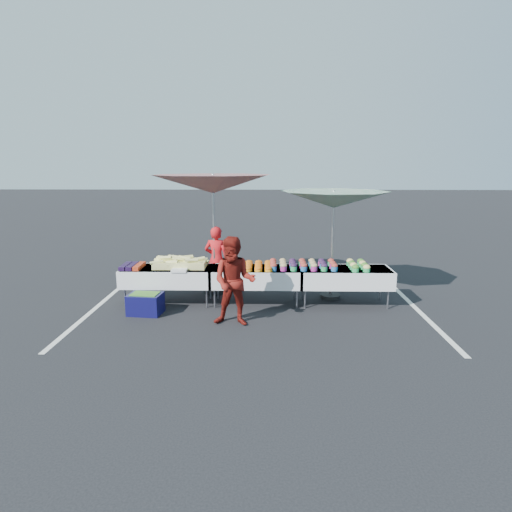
{
  "coord_description": "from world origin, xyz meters",
  "views": [
    {
      "loc": [
        0.18,
        -8.43,
        2.82
      ],
      "look_at": [
        0.0,
        0.0,
        1.0
      ],
      "focal_mm": 30.0,
      "sensor_mm": 36.0,
      "label": 1
    }
  ],
  "objects_px": {
    "customer": "(234,282)",
    "vendor": "(217,260)",
    "umbrella_left": "(213,185)",
    "umbrella_right": "(334,200)",
    "table_left": "(168,275)",
    "table_right": "(345,276)",
    "storage_bin": "(145,303)",
    "table_center": "(256,276)"
  },
  "relations": [
    {
      "from": "table_left",
      "to": "table_center",
      "type": "height_order",
      "value": "same"
    },
    {
      "from": "table_right",
      "to": "umbrella_right",
      "type": "bearing_deg",
      "value": 117.9
    },
    {
      "from": "table_left",
      "to": "customer",
      "type": "bearing_deg",
      "value": -39.65
    },
    {
      "from": "table_left",
      "to": "storage_bin",
      "type": "xyz_separation_m",
      "value": [
        -0.3,
        -0.67,
        -0.37
      ]
    },
    {
      "from": "umbrella_left",
      "to": "storage_bin",
      "type": "bearing_deg",
      "value": -129.85
    },
    {
      "from": "umbrella_left",
      "to": "umbrella_right",
      "type": "distance_m",
      "value": 2.56
    },
    {
      "from": "vendor",
      "to": "umbrella_right",
      "type": "relative_size",
      "value": 0.55
    },
    {
      "from": "table_left",
      "to": "storage_bin",
      "type": "height_order",
      "value": "table_left"
    },
    {
      "from": "umbrella_left",
      "to": "umbrella_right",
      "type": "xyz_separation_m",
      "value": [
        2.52,
        -0.33,
        -0.29
      ]
    },
    {
      "from": "table_left",
      "to": "customer",
      "type": "xyz_separation_m",
      "value": [
        1.45,
        -1.2,
        0.21
      ]
    },
    {
      "from": "storage_bin",
      "to": "vendor",
      "type": "bearing_deg",
      "value": 56.89
    },
    {
      "from": "table_right",
      "to": "vendor",
      "type": "bearing_deg",
      "value": 163.58
    },
    {
      "from": "table_right",
      "to": "storage_bin",
      "type": "xyz_separation_m",
      "value": [
        -3.9,
        -0.67,
        -0.37
      ]
    },
    {
      "from": "table_left",
      "to": "table_right",
      "type": "bearing_deg",
      "value": 0.0
    },
    {
      "from": "table_center",
      "to": "table_left",
      "type": "bearing_deg",
      "value": 180.0
    },
    {
      "from": "table_center",
      "to": "umbrella_right",
      "type": "distance_m",
      "value": 2.22
    },
    {
      "from": "table_center",
      "to": "table_right",
      "type": "bearing_deg",
      "value": 0.0
    },
    {
      "from": "storage_bin",
      "to": "customer",
      "type": "bearing_deg",
      "value": -10.22
    },
    {
      "from": "vendor",
      "to": "umbrella_right",
      "type": "distance_m",
      "value": 2.85
    },
    {
      "from": "table_left",
      "to": "umbrella_right",
      "type": "bearing_deg",
      "value": 6.73
    },
    {
      "from": "vendor",
      "to": "umbrella_right",
      "type": "bearing_deg",
      "value": -177.8
    },
    {
      "from": "storage_bin",
      "to": "umbrella_left",
      "type": "bearing_deg",
      "value": 56.58
    },
    {
      "from": "customer",
      "to": "umbrella_left",
      "type": "xyz_separation_m",
      "value": [
        -0.58,
        1.93,
        1.58
      ]
    },
    {
      "from": "vendor",
      "to": "umbrella_left",
      "type": "bearing_deg",
      "value": 69.75
    },
    {
      "from": "table_left",
      "to": "table_right",
      "type": "distance_m",
      "value": 3.6
    },
    {
      "from": "table_center",
      "to": "umbrella_right",
      "type": "relative_size",
      "value": 0.69
    },
    {
      "from": "table_left",
      "to": "customer",
      "type": "distance_m",
      "value": 1.89
    },
    {
      "from": "table_right",
      "to": "customer",
      "type": "xyz_separation_m",
      "value": [
        -2.15,
        -1.2,
        0.21
      ]
    },
    {
      "from": "umbrella_left",
      "to": "table_center",
      "type": "bearing_deg",
      "value": -38.17
    },
    {
      "from": "umbrella_right",
      "to": "vendor",
      "type": "bearing_deg",
      "value": 170.99
    },
    {
      "from": "vendor",
      "to": "umbrella_left",
      "type": "xyz_separation_m",
      "value": [
        -0.04,
        -0.06,
        1.64
      ]
    },
    {
      "from": "table_right",
      "to": "umbrella_right",
      "type": "distance_m",
      "value": 1.57
    },
    {
      "from": "table_right",
      "to": "umbrella_left",
      "type": "bearing_deg",
      "value": 165.0
    },
    {
      "from": "table_right",
      "to": "umbrella_left",
      "type": "xyz_separation_m",
      "value": [
        -2.73,
        0.73,
        1.8
      ]
    },
    {
      "from": "umbrella_left",
      "to": "storage_bin",
      "type": "distance_m",
      "value": 2.84
    },
    {
      "from": "customer",
      "to": "table_right",
      "type": "bearing_deg",
      "value": 35.82
    },
    {
      "from": "customer",
      "to": "umbrella_right",
      "type": "xyz_separation_m",
      "value": [
        1.94,
        1.6,
        1.29
      ]
    },
    {
      "from": "umbrella_left",
      "to": "umbrella_right",
      "type": "relative_size",
      "value": 1.19
    },
    {
      "from": "table_right",
      "to": "umbrella_right",
      "type": "relative_size",
      "value": 0.69
    },
    {
      "from": "customer",
      "to": "storage_bin",
      "type": "height_order",
      "value": "customer"
    },
    {
      "from": "customer",
      "to": "vendor",
      "type": "bearing_deg",
      "value": 111.88
    },
    {
      "from": "vendor",
      "to": "storage_bin",
      "type": "xyz_separation_m",
      "value": [
        -1.21,
        -1.47,
        -0.53
      ]
    }
  ]
}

